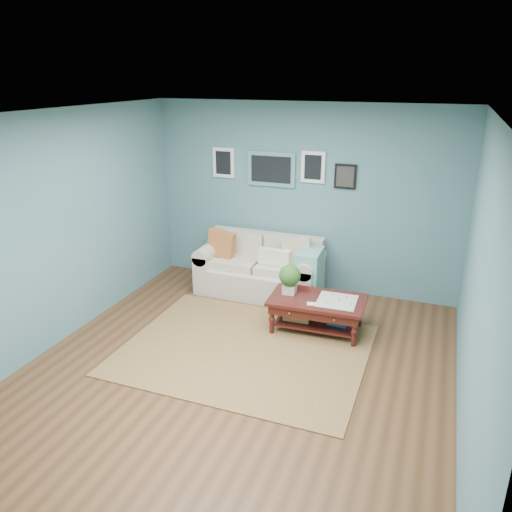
% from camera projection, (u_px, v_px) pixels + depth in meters
% --- Properties ---
extents(room_shell, '(5.00, 5.02, 2.70)m').
position_uv_depth(room_shell, '(237.00, 251.00, 5.05)').
color(room_shell, brown).
rests_on(room_shell, ground).
extents(area_rug, '(2.78, 2.22, 0.01)m').
position_uv_depth(area_rug, '(245.00, 349.00, 5.86)').
color(area_rug, brown).
rests_on(area_rug, ground).
extents(loveseat, '(1.82, 0.83, 0.93)m').
position_uv_depth(loveseat, '(265.00, 269.00, 7.25)').
color(loveseat, beige).
rests_on(loveseat, ground).
extents(coffee_table, '(1.19, 0.73, 0.82)m').
position_uv_depth(coffee_table, '(312.00, 303.00, 6.21)').
color(coffee_table, '#35120E').
rests_on(coffee_table, ground).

